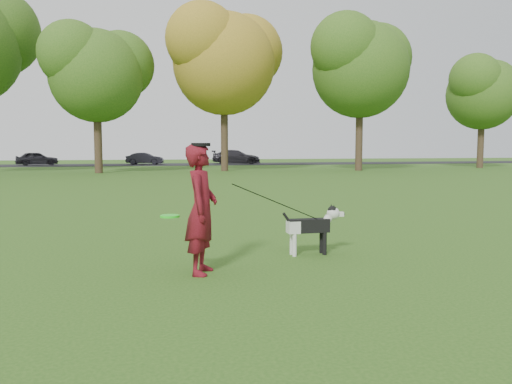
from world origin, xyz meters
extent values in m
plane|color=#285116|center=(0.00, 0.00, 0.00)|extent=(120.00, 120.00, 0.00)
cube|color=black|center=(0.00, 40.00, 0.01)|extent=(120.00, 7.00, 0.02)
imported|color=#540C11|center=(-0.78, -0.46, 0.80)|extent=(0.55, 0.68, 1.61)
cube|color=black|center=(0.86, 0.27, 0.43)|extent=(0.60, 0.19, 0.20)
cube|color=silver|center=(0.63, 0.27, 0.42)|extent=(0.17, 0.19, 0.18)
cylinder|color=silver|center=(0.63, 0.21, 0.16)|extent=(0.06, 0.06, 0.33)
cylinder|color=silver|center=(0.63, 0.34, 0.16)|extent=(0.06, 0.06, 0.33)
cylinder|color=black|center=(1.09, 0.21, 0.16)|extent=(0.06, 0.06, 0.33)
cylinder|color=black|center=(1.09, 0.34, 0.16)|extent=(0.06, 0.06, 0.33)
cylinder|color=silver|center=(1.13, 0.27, 0.48)|extent=(0.20, 0.12, 0.21)
sphere|color=silver|center=(1.24, 0.27, 0.60)|extent=(0.19, 0.19, 0.19)
sphere|color=black|center=(1.23, 0.27, 0.64)|extent=(0.14, 0.14, 0.14)
cube|color=silver|center=(1.34, 0.27, 0.58)|extent=(0.12, 0.07, 0.07)
sphere|color=black|center=(1.40, 0.27, 0.58)|extent=(0.04, 0.04, 0.04)
cone|color=black|center=(1.23, 0.22, 0.69)|extent=(0.07, 0.07, 0.08)
cone|color=black|center=(1.23, 0.32, 0.69)|extent=(0.07, 0.07, 0.08)
cylinder|color=black|center=(0.57, 0.27, 0.50)|extent=(0.21, 0.04, 0.27)
cylinder|color=black|center=(1.07, 0.27, 0.49)|extent=(0.13, 0.13, 0.02)
imported|color=black|center=(-10.25, 40.00, 0.61)|extent=(3.72, 2.20, 1.19)
imported|color=black|center=(-1.09, 40.00, 0.56)|extent=(3.46, 1.81, 1.08)
imported|color=black|center=(7.36, 40.00, 0.68)|extent=(4.84, 2.71, 1.33)
cylinder|color=#21EF1E|center=(-1.17, -0.59, 0.75)|extent=(0.23, 0.23, 0.02)
cylinder|color=black|center=(-0.78, -0.46, 1.59)|extent=(0.24, 0.24, 0.04)
cylinder|color=#38281C|center=(-4.00, 25.50, 2.10)|extent=(0.48, 0.48, 4.20)
sphere|color=#426B1E|center=(-4.00, 25.50, 6.44)|extent=(5.60, 5.60, 5.60)
cylinder|color=#38281C|center=(4.00, 26.50, 2.52)|extent=(0.48, 0.48, 5.04)
sphere|color=#A58426|center=(4.00, 26.50, 7.73)|extent=(6.72, 6.72, 6.72)
cylinder|color=#38281C|center=(13.00, 25.00, 2.42)|extent=(0.48, 0.48, 4.83)
sphere|color=#426B1E|center=(13.00, 25.00, 7.41)|extent=(6.44, 6.44, 6.44)
cylinder|color=#38281C|center=(24.00, 27.00, 1.99)|extent=(0.48, 0.48, 3.99)
sphere|color=#426B1E|center=(24.00, 27.00, 6.12)|extent=(5.32, 5.32, 5.32)
camera|label=1|loc=(-1.50, -6.54, 1.56)|focal=35.00mm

